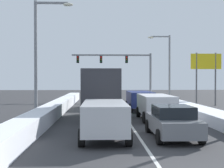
{
  "coord_description": "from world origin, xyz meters",
  "views": [
    {
      "loc": [
        -1.83,
        -8.19,
        2.72
      ],
      "look_at": [
        -0.52,
        26.16,
        2.22
      ],
      "focal_mm": 50.6,
      "sensor_mm": 36.0,
      "label": 1
    }
  ],
  "objects_px": {
    "suv_white_right_lane_second": "(156,105)",
    "suv_tan_center_lane_third": "(103,97)",
    "box_truck_center_lane_second": "(101,91)",
    "roadside_sign_right": "(206,67)",
    "suv_navy_right_lane_third": "(140,99)",
    "street_lamp_left_mid": "(41,48)",
    "street_lamp_right_mid": "(166,62)",
    "traffic_light_gantry": "(123,64)",
    "sedan_gray_right_lane_nearest": "(172,122)",
    "suv_silver_center_lane_nearest": "(105,117)"
  },
  "relations": [
    {
      "from": "suv_navy_right_lane_third",
      "to": "street_lamp_left_mid",
      "type": "bearing_deg",
      "value": -143.85
    },
    {
      "from": "traffic_light_gantry",
      "to": "street_lamp_left_mid",
      "type": "xyz_separation_m",
      "value": [
        -7.04,
        -20.07,
        0.13
      ]
    },
    {
      "from": "street_lamp_right_mid",
      "to": "street_lamp_left_mid",
      "type": "xyz_separation_m",
      "value": [
        -11.82,
        -15.04,
        0.1
      ]
    },
    {
      "from": "suv_navy_right_lane_third",
      "to": "traffic_light_gantry",
      "type": "height_order",
      "value": "traffic_light_gantry"
    },
    {
      "from": "sedan_gray_right_lane_nearest",
      "to": "street_lamp_right_mid",
      "type": "bearing_deg",
      "value": 78.74
    },
    {
      "from": "suv_silver_center_lane_nearest",
      "to": "roadside_sign_right",
      "type": "xyz_separation_m",
      "value": [
        10.8,
        17.98,
        3.0
      ]
    },
    {
      "from": "suv_navy_right_lane_third",
      "to": "street_lamp_left_mid",
      "type": "height_order",
      "value": "street_lamp_left_mid"
    },
    {
      "from": "suv_navy_right_lane_third",
      "to": "box_truck_center_lane_second",
      "type": "xyz_separation_m",
      "value": [
        -3.38,
        -5.71,
        0.88
      ]
    },
    {
      "from": "box_truck_center_lane_second",
      "to": "traffic_light_gantry",
      "type": "relative_size",
      "value": 0.68
    },
    {
      "from": "sedan_gray_right_lane_nearest",
      "to": "box_truck_center_lane_second",
      "type": "distance_m",
      "value": 7.82
    },
    {
      "from": "suv_tan_center_lane_third",
      "to": "street_lamp_right_mid",
      "type": "height_order",
      "value": "street_lamp_right_mid"
    },
    {
      "from": "sedan_gray_right_lane_nearest",
      "to": "suv_tan_center_lane_third",
      "type": "bearing_deg",
      "value": 101.07
    },
    {
      "from": "sedan_gray_right_lane_nearest",
      "to": "traffic_light_gantry",
      "type": "distance_m",
      "value": 27.61
    },
    {
      "from": "street_lamp_right_mid",
      "to": "street_lamp_left_mid",
      "type": "relative_size",
      "value": 0.98
    },
    {
      "from": "suv_white_right_lane_second",
      "to": "suv_navy_right_lane_third",
      "type": "height_order",
      "value": "same"
    },
    {
      "from": "suv_silver_center_lane_nearest",
      "to": "street_lamp_right_mid",
      "type": "relative_size",
      "value": 0.62
    },
    {
      "from": "box_truck_center_lane_second",
      "to": "roadside_sign_right",
      "type": "bearing_deg",
      "value": 44.85
    },
    {
      "from": "street_lamp_left_mid",
      "to": "suv_navy_right_lane_third",
      "type": "bearing_deg",
      "value": 36.15
    },
    {
      "from": "sedan_gray_right_lane_nearest",
      "to": "suv_tan_center_lane_third",
      "type": "xyz_separation_m",
      "value": [
        -3.09,
        15.81,
        0.25
      ]
    },
    {
      "from": "suv_silver_center_lane_nearest",
      "to": "street_lamp_left_mid",
      "type": "height_order",
      "value": "street_lamp_left_mid"
    },
    {
      "from": "suv_silver_center_lane_nearest",
      "to": "street_lamp_left_mid",
      "type": "xyz_separation_m",
      "value": [
        -4.24,
        7.35,
        3.84
      ]
    },
    {
      "from": "suv_navy_right_lane_third",
      "to": "suv_silver_center_lane_nearest",
      "type": "height_order",
      "value": "same"
    },
    {
      "from": "roadside_sign_right",
      "to": "suv_silver_center_lane_nearest",
      "type": "bearing_deg",
      "value": -120.99
    },
    {
      "from": "traffic_light_gantry",
      "to": "street_lamp_right_mid",
      "type": "relative_size",
      "value": 1.34
    },
    {
      "from": "suv_silver_center_lane_nearest",
      "to": "suv_tan_center_lane_third",
      "type": "relative_size",
      "value": 1.0
    },
    {
      "from": "roadside_sign_right",
      "to": "box_truck_center_lane_second",
      "type": "bearing_deg",
      "value": -135.15
    },
    {
      "from": "suv_white_right_lane_second",
      "to": "suv_tan_center_lane_third",
      "type": "xyz_separation_m",
      "value": [
        -3.47,
        9.27,
        0.0
      ]
    },
    {
      "from": "suv_white_right_lane_second",
      "to": "suv_navy_right_lane_third",
      "type": "bearing_deg",
      "value": 92.72
    },
    {
      "from": "sedan_gray_right_lane_nearest",
      "to": "suv_navy_right_lane_third",
      "type": "xyz_separation_m",
      "value": [
        0.09,
        12.71,
        0.25
      ]
    },
    {
      "from": "box_truck_center_lane_second",
      "to": "street_lamp_right_mid",
      "type": "bearing_deg",
      "value": 63.19
    },
    {
      "from": "suv_navy_right_lane_third",
      "to": "suv_silver_center_lane_nearest",
      "type": "relative_size",
      "value": 1.0
    },
    {
      "from": "traffic_light_gantry",
      "to": "roadside_sign_right",
      "type": "height_order",
      "value": "traffic_light_gantry"
    },
    {
      "from": "street_lamp_right_mid",
      "to": "street_lamp_left_mid",
      "type": "height_order",
      "value": "street_lamp_left_mid"
    },
    {
      "from": "sedan_gray_right_lane_nearest",
      "to": "traffic_light_gantry",
      "type": "xyz_separation_m",
      "value": [
        -0.34,
        27.33,
        3.96
      ]
    },
    {
      "from": "suv_silver_center_lane_nearest",
      "to": "street_lamp_right_mid",
      "type": "bearing_deg",
      "value": 71.29
    },
    {
      "from": "suv_white_right_lane_second",
      "to": "box_truck_center_lane_second",
      "type": "height_order",
      "value": "box_truck_center_lane_second"
    },
    {
      "from": "suv_navy_right_lane_third",
      "to": "street_lamp_right_mid",
      "type": "bearing_deg",
      "value": 65.58
    },
    {
      "from": "suv_navy_right_lane_third",
      "to": "suv_tan_center_lane_third",
      "type": "relative_size",
      "value": 1.0
    },
    {
      "from": "street_lamp_right_mid",
      "to": "roadside_sign_right",
      "type": "distance_m",
      "value": 5.51
    },
    {
      "from": "street_lamp_left_mid",
      "to": "traffic_light_gantry",
      "type": "bearing_deg",
      "value": 70.68
    },
    {
      "from": "suv_navy_right_lane_third",
      "to": "roadside_sign_right",
      "type": "height_order",
      "value": "roadside_sign_right"
    },
    {
      "from": "suv_navy_right_lane_third",
      "to": "street_lamp_left_mid",
      "type": "distance_m",
      "value": 10.01
    },
    {
      "from": "street_lamp_right_mid",
      "to": "street_lamp_left_mid",
      "type": "distance_m",
      "value": 19.13
    },
    {
      "from": "suv_white_right_lane_second",
      "to": "sedan_gray_right_lane_nearest",
      "type": "bearing_deg",
      "value": -93.33
    },
    {
      "from": "suv_tan_center_lane_third",
      "to": "street_lamp_left_mid",
      "type": "height_order",
      "value": "street_lamp_left_mid"
    },
    {
      "from": "sedan_gray_right_lane_nearest",
      "to": "suv_navy_right_lane_third",
      "type": "bearing_deg",
      "value": 89.61
    },
    {
      "from": "sedan_gray_right_lane_nearest",
      "to": "traffic_light_gantry",
      "type": "bearing_deg",
      "value": 90.72
    },
    {
      "from": "sedan_gray_right_lane_nearest",
      "to": "suv_white_right_lane_second",
      "type": "distance_m",
      "value": 6.56
    },
    {
      "from": "suv_white_right_lane_second",
      "to": "street_lamp_right_mid",
      "type": "distance_m",
      "value": 16.69
    },
    {
      "from": "suv_white_right_lane_second",
      "to": "roadside_sign_right",
      "type": "xyz_separation_m",
      "value": [
        7.28,
        11.35,
        3.0
      ]
    }
  ]
}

